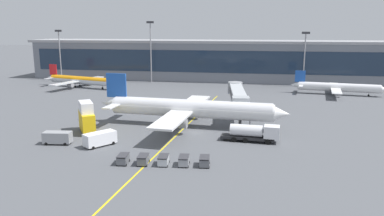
# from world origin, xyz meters

# --- Properties ---
(ground_plane) EXTENTS (700.00, 700.00, 0.00)m
(ground_plane) POSITION_xyz_m (0.00, 0.00, 0.00)
(ground_plane) COLOR #515459
(apron_lead_in_line) EXTENTS (5.52, 79.85, 0.01)m
(apron_lead_in_line) POSITION_xyz_m (-2.48, 2.00, 0.00)
(apron_lead_in_line) COLOR yellow
(apron_lead_in_line) RESTS_ON ground_plane
(terminal_building) EXTENTS (193.82, 19.11, 16.02)m
(terminal_building) POSITION_xyz_m (14.90, 78.55, 8.03)
(terminal_building) COLOR slate
(terminal_building) RESTS_ON ground_plane
(main_airliner) EXTENTS (42.11, 33.52, 11.03)m
(main_airliner) POSITION_xyz_m (-1.58, 4.47, 3.96)
(main_airliner) COLOR white
(main_airliner) RESTS_ON ground_plane
(jet_bridge) EXTENTS (6.61, 25.29, 6.66)m
(jet_bridge) POSITION_xyz_m (7.89, 17.08, 4.99)
(jet_bridge) COLOR #B2B7BC
(jet_bridge) RESTS_ON ground_plane
(fuel_tanker) EXTENTS (10.94, 3.19, 3.25)m
(fuel_tanker) POSITION_xyz_m (12.41, -4.41, 1.75)
(fuel_tanker) COLOR #232326
(fuel_tanker) RESTS_ON ground_plane
(lavatory_truck) EXTENTS (5.28, 6.04, 2.50)m
(lavatory_truck) POSITION_xyz_m (-14.97, -12.05, 1.42)
(lavatory_truck) COLOR white
(lavatory_truck) RESTS_ON ground_plane
(crew_van) EXTENTS (5.23, 2.73, 2.30)m
(crew_van) POSITION_xyz_m (-23.11, -12.41, 1.31)
(crew_van) COLOR gray
(crew_van) RESTS_ON ground_plane
(catering_lift) EXTENTS (5.82, 7.06, 6.30)m
(catering_lift) POSITION_xyz_m (-21.25, -3.94, 3.07)
(catering_lift) COLOR yellow
(catering_lift) RESTS_ON ground_plane
(baggage_cart_0) EXTENTS (1.87, 2.80, 1.48)m
(baggage_cart_0) POSITION_xyz_m (-7.56, -19.86, 0.78)
(baggage_cart_0) COLOR #595B60
(baggage_cart_0) RESTS_ON ground_plane
(baggage_cart_1) EXTENTS (1.87, 2.80, 1.48)m
(baggage_cart_1) POSITION_xyz_m (-4.38, -19.52, 0.78)
(baggage_cart_1) COLOR #595B60
(baggage_cart_1) RESTS_ON ground_plane
(baggage_cart_2) EXTENTS (1.87, 2.80, 1.48)m
(baggage_cart_2) POSITION_xyz_m (-1.19, -19.18, 0.78)
(baggage_cart_2) COLOR #B2B7BC
(baggage_cart_2) RESTS_ON ground_plane
(baggage_cart_3) EXTENTS (1.87, 2.80, 1.48)m
(baggage_cart_3) POSITION_xyz_m (1.99, -18.85, 0.78)
(baggage_cart_3) COLOR gray
(baggage_cart_3) RESTS_ON ground_plane
(baggage_cart_4) EXTENTS (1.87, 2.80, 1.48)m
(baggage_cart_4) POSITION_xyz_m (5.17, -18.51, 0.78)
(baggage_cart_4) COLOR #595B60
(baggage_cart_4) RESTS_ON ground_plane
(commuter_jet_far) EXTENTS (29.49, 23.53, 7.34)m
(commuter_jet_far) POSITION_xyz_m (37.67, 51.16, 2.42)
(commuter_jet_far) COLOR white
(commuter_jet_far) RESTS_ON ground_plane
(commuter_jet_near) EXTENTS (31.05, 25.04, 7.75)m
(commuter_jet_near) POSITION_xyz_m (-50.11, 50.37, 2.63)
(commuter_jet_near) COLOR silver
(commuter_jet_near) RESTS_ON ground_plane
(apron_light_mast_0) EXTENTS (2.80, 0.50, 23.40)m
(apron_light_mast_0) POSITION_xyz_m (-28.50, 66.59, 13.68)
(apron_light_mast_0) COLOR gray
(apron_light_mast_0) RESTS_ON ground_plane
(apron_light_mast_1) EXTENTS (2.80, 0.50, 20.17)m
(apron_light_mast_1) POSITION_xyz_m (-66.51, 66.59, 12.00)
(apron_light_mast_1) COLOR gray
(apron_light_mast_1) RESTS_ON ground_plane
(apron_light_mast_2) EXTENTS (2.80, 0.50, 19.59)m
(apron_light_mast_2) POSITION_xyz_m (28.50, 66.59, 11.70)
(apron_light_mast_2) COLOR gray
(apron_light_mast_2) RESTS_ON ground_plane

